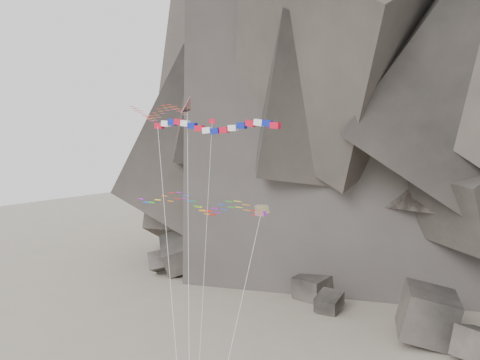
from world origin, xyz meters
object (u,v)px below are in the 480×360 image
Objects in this scene: banner_kite at (213,127)px; parafoil_kite at (192,202)px; delta_kite at (154,111)px; pennant_kite at (208,199)px.

parafoil_kite is at bearing 141.06° from banner_kite.
delta_kite is 9.09m from banner_kite.
parafoil_kite is (-5.06, 2.99, -6.64)m from banner_kite.
banner_kite reaches higher than parafoil_kite.
banner_kite reaches higher than pennant_kite.
delta_kite is 1.33× the size of parafoil_kite.
banner_kite is at bearing -27.38° from delta_kite.
banner_kite is 5.93m from pennant_kite.
delta_kite reaches higher than banner_kite.
banner_kite is 1.00× the size of pennant_kite.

